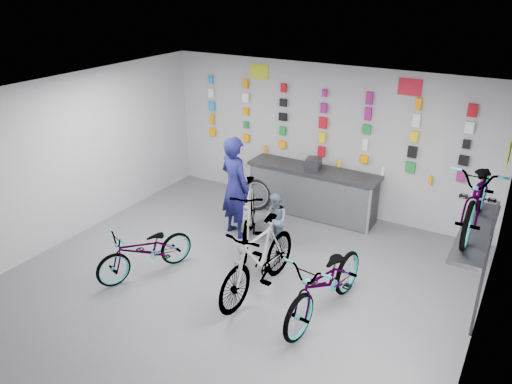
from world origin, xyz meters
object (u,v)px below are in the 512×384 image
Objects in this scene: counter at (312,192)px; bike_left at (146,251)px; customer at (275,221)px; bike_service at (249,215)px; bike_center at (258,259)px; clerk at (235,187)px; bike_right at (326,283)px.

counter is 1.60× the size of bike_left.
customer is (1.37, 1.89, 0.07)m from bike_left.
bike_service reaches higher than bike_left.
customer is at bearing 112.19° from bike_center.
bike_service is at bearing 130.57° from bike_center.
bike_left is 1.91m from bike_center.
clerk is 1.89× the size of customer.
clerk reaches higher than bike_right.
counter is 3.34m from bike_right.
bike_right is 1.07× the size of clerk.
bike_center is at bearing -81.47° from counter.
counter is 3.71m from bike_left.
counter is at bearing -101.48° from clerk.
bike_center reaches higher than bike_right.
counter is 1.36× the size of bike_service.
bike_left is 0.81× the size of bike_right.
clerk reaches higher than counter.
clerk is at bearing 97.79° from bike_left.
bike_service reaches higher than customer.
bike_right reaches higher than bike_left.
counter is 1.40× the size of clerk.
bike_center is 2.01m from clerk.
bike_service reaches higher than counter.
bike_service is (-2.01, 1.21, 0.05)m from bike_right.
bike_service is at bearing 155.87° from bike_right.
counter is at bearing 102.35° from bike_center.
bike_service is at bearing -116.29° from customer.
clerk is 0.98m from customer.
clerk is (-0.44, 0.25, 0.37)m from bike_service.
bike_center is (1.84, 0.49, 0.16)m from bike_left.
bike_left is 0.84× the size of bike_center.
counter is 1.81m from clerk.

